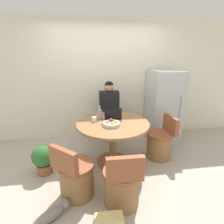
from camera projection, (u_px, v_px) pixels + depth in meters
The scene contains 14 objects.
ground_plane at pixel (112, 171), 2.92m from camera, with size 12.00×12.00×0.00m, color #B2A899.
wall_back at pixel (103, 81), 3.89m from camera, with size 7.00×0.06×2.60m.
refrigerator at pixel (163, 106), 3.85m from camera, with size 0.64×0.71×1.55m.
dining_table at pixel (113, 133), 2.98m from camera, with size 1.22×1.22×0.78m.
chair_near_camera at pixel (122, 185), 2.22m from camera, with size 0.48×0.48×0.80m.
chair_right_side at pixel (160, 143), 3.27m from camera, with size 0.49×0.48×0.80m.
chair_near_left_corner at pixel (76, 177), 2.35m from camera, with size 0.55×0.56×0.80m.
person_seated at pixel (109, 110), 3.72m from camera, with size 0.40×0.37×1.35m.
laptop at pixel (112, 117), 3.05m from camera, with size 0.30×0.26×0.22m.
fruit_bowl at pixel (111, 123), 2.78m from camera, with size 0.28×0.28×0.10m.
coffee_cup at pixel (94, 119), 2.94m from camera, with size 0.07×0.07×0.08m.
bottle at pixel (100, 114), 3.06m from camera, with size 0.08×0.08×0.23m.
cat at pixel (53, 213), 2.06m from camera, with size 0.39×0.32×0.16m.
potted_plant at pixel (43, 158), 2.81m from camera, with size 0.36×0.36×0.49m.
Camera 1 is at (-0.35, -2.44, 1.85)m, focal length 28.00 mm.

